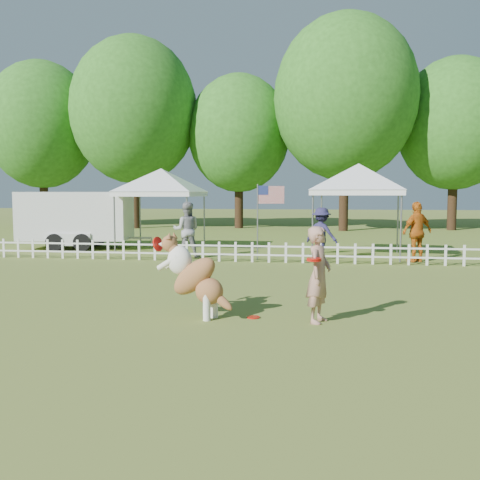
{
  "coord_description": "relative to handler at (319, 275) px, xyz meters",
  "views": [
    {
      "loc": [
        1.72,
        -8.65,
        2.04
      ],
      "look_at": [
        0.13,
        2.0,
        1.1
      ],
      "focal_mm": 40.0,
      "sensor_mm": 36.0,
      "label": 1
    }
  ],
  "objects": [
    {
      "name": "ground",
      "position": [
        -1.72,
        0.22,
        -0.76
      ],
      "size": [
        120.0,
        120.0,
        0.0
      ],
      "primitive_type": "plane",
      "color": "#516E22",
      "rests_on": "ground"
    },
    {
      "name": "tree_center_right",
      "position": [
        1.28,
        21.22,
        5.54
      ],
      "size": [
        7.6,
        7.6,
        12.6
      ],
      "primitive_type": null,
      "color": "#29611B",
      "rests_on": "ground"
    },
    {
      "name": "tree_right",
      "position": [
        7.28,
        22.72,
        4.44
      ],
      "size": [
        6.2,
        6.2,
        10.4
      ],
      "primitive_type": null,
      "color": "#29611B",
      "rests_on": "ground"
    },
    {
      "name": "spectator_c",
      "position": [
        2.87,
        8.03,
        0.14
      ],
      "size": [
        1.12,
        0.95,
        1.8
      ],
      "primitive_type": "imported",
      "rotation": [
        0.0,
        0.0,
        3.72
      ],
      "color": "#C66317",
      "rests_on": "ground"
    },
    {
      "name": "tree_center_left",
      "position": [
        -4.72,
        22.72,
        4.14
      ],
      "size": [
        6.0,
        6.0,
        9.8
      ],
      "primitive_type": null,
      "color": "#29611B",
      "rests_on": "ground"
    },
    {
      "name": "tree_far_left",
      "position": [
        -16.72,
        22.22,
        4.74
      ],
      "size": [
        6.6,
        6.6,
        11.0
      ],
      "primitive_type": null,
      "color": "#29611B",
      "rests_on": "ground"
    },
    {
      "name": "spectator_b",
      "position": [
        0.06,
        8.08,
        0.04
      ],
      "size": [
        1.2,
        1.02,
        1.61
      ],
      "primitive_type": "imported",
      "rotation": [
        0.0,
        0.0,
        2.64
      ],
      "color": "#252148",
      "rests_on": "ground"
    },
    {
      "name": "canopy_tent_right",
      "position": [
        1.22,
        9.35,
        0.71
      ],
      "size": [
        3.12,
        3.12,
        2.94
      ],
      "primitive_type": null,
      "rotation": [
        0.0,
        0.0,
        -0.1
      ],
      "color": "white",
      "rests_on": "ground"
    },
    {
      "name": "picket_fence",
      "position": [
        -1.72,
        7.22,
        -0.46
      ],
      "size": [
        22.0,
        0.08,
        0.6
      ],
      "primitive_type": null,
      "color": "silver",
      "rests_on": "ground"
    },
    {
      "name": "dog",
      "position": [
        -2.01,
        0.05,
        -0.08
      ],
      "size": [
        1.39,
        0.84,
        1.36
      ],
      "primitive_type": null,
      "rotation": [
        0.0,
        0.0,
        -0.33
      ],
      "color": "brown",
      "rests_on": "ground"
    },
    {
      "name": "cargo_trailer",
      "position": [
        -8.93,
        10.25,
        0.31
      ],
      "size": [
        5.12,
        2.83,
        2.14
      ],
      "primitive_type": null,
      "rotation": [
        0.0,
        0.0,
        0.15
      ],
      "color": "white",
      "rests_on": "ground"
    },
    {
      "name": "handler",
      "position": [
        0.0,
        0.0,
        0.0
      ],
      "size": [
        0.52,
        0.64,
        1.53
      ],
      "primitive_type": "imported",
      "rotation": [
        0.0,
        0.0,
        1.27
      ],
      "color": "tan",
      "rests_on": "ground"
    },
    {
      "name": "frisbee_on_turf",
      "position": [
        -1.06,
        0.14,
        -0.75
      ],
      "size": [
        0.25,
        0.25,
        0.02
      ],
      "primitive_type": "cylinder",
      "rotation": [
        0.0,
        0.0,
        0.16
      ],
      "color": "red",
      "rests_on": "ground"
    },
    {
      "name": "tree_left",
      "position": [
        -10.72,
        21.72,
        5.24
      ],
      "size": [
        7.4,
        7.4,
        12.0
      ],
      "primitive_type": null,
      "color": "#29611B",
      "rests_on": "ground"
    },
    {
      "name": "canopy_tent_left",
      "position": [
        -5.65,
        10.22,
        0.67
      ],
      "size": [
        2.81,
        2.81,
        2.87
      ],
      "primitive_type": null,
      "rotation": [
        0.0,
        0.0,
        -0.01
      ],
      "color": "white",
      "rests_on": "ground"
    },
    {
      "name": "flag_pole",
      "position": [
        -1.89,
        7.84,
        0.4
      ],
      "size": [
        0.88,
        0.36,
        2.32
      ],
      "primitive_type": null,
      "rotation": [
        0.0,
        0.0,
        0.32
      ],
      "color": "gray",
      "rests_on": "ground"
    },
    {
      "name": "spectator_a",
      "position": [
        -4.15,
        7.95,
        0.12
      ],
      "size": [
        0.97,
        0.82,
        1.77
      ],
      "primitive_type": "imported",
      "rotation": [
        0.0,
        0.0,
        3.32
      ],
      "color": "gray",
      "rests_on": "ground"
    }
  ]
}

